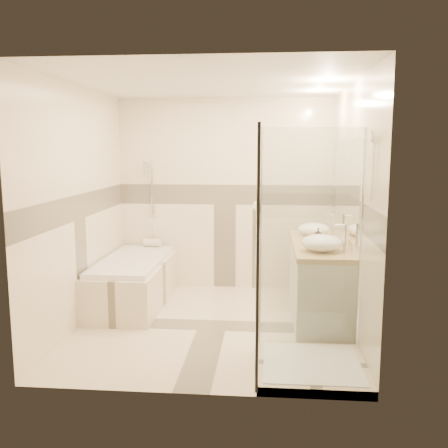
# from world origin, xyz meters

# --- Properties ---
(room) EXTENTS (2.82, 3.02, 2.52)m
(room) POSITION_xyz_m (0.06, 0.01, 1.26)
(room) COLOR beige
(room) RESTS_ON ground
(bathtub) EXTENTS (0.75, 1.70, 0.56)m
(bathtub) POSITION_xyz_m (-1.02, 0.65, 0.31)
(bathtub) COLOR beige
(bathtub) RESTS_ON ground
(vanity) EXTENTS (0.58, 1.62, 0.85)m
(vanity) POSITION_xyz_m (1.12, 0.30, 0.43)
(vanity) COLOR silver
(vanity) RESTS_ON ground
(shower_enclosure) EXTENTS (0.96, 0.93, 2.04)m
(shower_enclosure) POSITION_xyz_m (0.83, -0.97, 0.51)
(shower_enclosure) COLOR beige
(shower_enclosure) RESTS_ON ground
(vessel_sink_near) EXTENTS (0.37, 0.37, 0.15)m
(vessel_sink_near) POSITION_xyz_m (1.10, 0.77, 0.92)
(vessel_sink_near) COLOR white
(vessel_sink_near) RESTS_ON vanity
(vessel_sink_far) EXTENTS (0.41, 0.41, 0.17)m
(vessel_sink_far) POSITION_xyz_m (1.10, -0.12, 0.93)
(vessel_sink_far) COLOR white
(vessel_sink_far) RESTS_ON vanity
(faucet_near) EXTENTS (0.10, 0.03, 0.25)m
(faucet_near) POSITION_xyz_m (1.32, 0.77, 1.00)
(faucet_near) COLOR silver
(faucet_near) RESTS_ON vanity
(faucet_far) EXTENTS (0.11, 0.03, 0.28)m
(faucet_far) POSITION_xyz_m (1.32, -0.12, 1.01)
(faucet_far) COLOR silver
(faucet_far) RESTS_ON vanity
(amenity_bottle_a) EXTENTS (0.09, 0.09, 0.17)m
(amenity_bottle_a) POSITION_xyz_m (1.10, 0.25, 0.94)
(amenity_bottle_a) COLOR black
(amenity_bottle_a) RESTS_ON vanity
(amenity_bottle_b) EXTENTS (0.12, 0.12, 0.14)m
(amenity_bottle_b) POSITION_xyz_m (1.10, 0.28, 0.92)
(amenity_bottle_b) COLOR black
(amenity_bottle_b) RESTS_ON vanity
(folded_towels) EXTENTS (0.17, 0.25, 0.08)m
(folded_towels) POSITION_xyz_m (1.10, 0.95, 0.89)
(folded_towels) COLOR white
(folded_towels) RESTS_ON vanity
(rolled_towel) EXTENTS (0.23, 0.10, 0.10)m
(rolled_towel) POSITION_xyz_m (-0.96, 1.38, 0.61)
(rolled_towel) COLOR white
(rolled_towel) RESTS_ON bathtub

